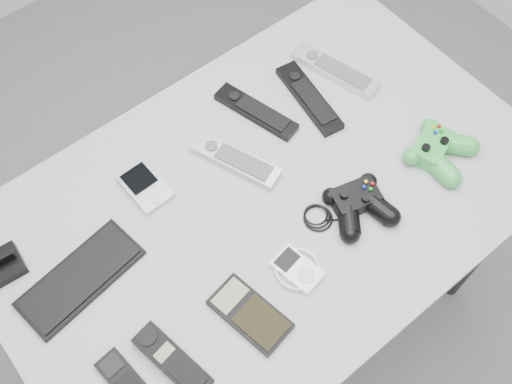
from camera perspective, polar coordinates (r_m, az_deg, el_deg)
floor at (r=2.03m, az=-1.79°, el=-12.28°), size 3.50×3.50×0.00m
desk at (r=1.36m, az=1.19°, el=-1.90°), size 1.20×0.77×0.81m
pda_keyboard at (r=1.26m, az=-16.39°, el=-7.83°), size 0.27×0.14×0.02m
pda at (r=1.32m, az=-10.50°, el=0.49°), size 0.08×0.12×0.02m
remote_silver_a at (r=1.33m, az=-1.96°, el=3.07°), size 0.13×0.21×0.02m
remote_black_a at (r=1.41m, az=0.00°, el=7.71°), size 0.10×0.22×0.02m
remote_black_b at (r=1.44m, az=5.09°, el=8.96°), size 0.09×0.23×0.02m
remote_silver_b at (r=1.50m, az=7.54°, el=11.43°), size 0.11×0.23×0.02m
mobile_phone at (r=1.18m, az=-12.58°, el=-16.89°), size 0.06×0.11×0.02m
cordless_handset at (r=1.17m, az=-7.99°, el=-15.62°), size 0.08×0.17×0.03m
calculator at (r=1.18m, az=-0.57°, el=-11.53°), size 0.11×0.17×0.02m
mp3_player at (r=1.22m, az=3.97°, el=-7.34°), size 0.11×0.11×0.02m
controller_black at (r=1.28m, az=9.75°, el=-1.04°), size 0.27×0.20×0.05m
controller_green at (r=1.39m, az=16.94°, el=3.95°), size 0.18×0.19×0.05m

